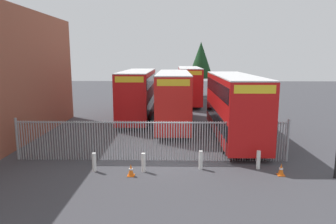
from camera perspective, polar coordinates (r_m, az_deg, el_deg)
name	(u,v)px	position (r m, az deg, el deg)	size (l,w,h in m)	color
ground_plane	(169,128)	(24.85, 0.19, -2.93)	(100.00, 100.00, 0.00)	#3D3D42
palisade_fence	(151,140)	(16.84, -3.14, -5.12)	(14.92, 0.14, 2.35)	gray
double_decker_bus_near_gate	(234,104)	(21.62, 12.06, 1.43)	(2.54, 10.81, 4.42)	red
double_decker_bus_behind_fence_left	(174,97)	(25.31, 1.03, 2.88)	(2.54, 10.81, 4.42)	red
double_decker_bus_behind_fence_right	(138,93)	(28.35, -5.56, 3.60)	(2.54, 10.81, 4.42)	red
double_decker_bus_far_back	(189,84)	(37.94, 3.93, 5.25)	(2.54, 10.81, 4.42)	red
bollard_near_left	(94,162)	(15.86, -13.51, -9.03)	(0.20, 0.20, 0.95)	silver
bollard_center_front	(144,163)	(15.43, -4.56, -9.31)	(0.20, 0.20, 0.95)	silver
bollard_near_right	(201,160)	(15.83, 6.08, -8.83)	(0.20, 0.20, 0.95)	silver
bollard_far_right	(258,160)	(16.42, 16.40, -8.50)	(0.20, 0.20, 0.95)	silver
traffic_cone_by_gate	(281,170)	(15.94, 20.21, -9.99)	(0.34, 0.34, 0.59)	orange
traffic_cone_mid_forecourt	(131,170)	(15.03, -6.89, -10.64)	(0.34, 0.34, 0.59)	orange
tree_tall_back	(201,60)	(45.30, 6.11, 9.53)	(3.62, 3.62, 7.82)	#4C3823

